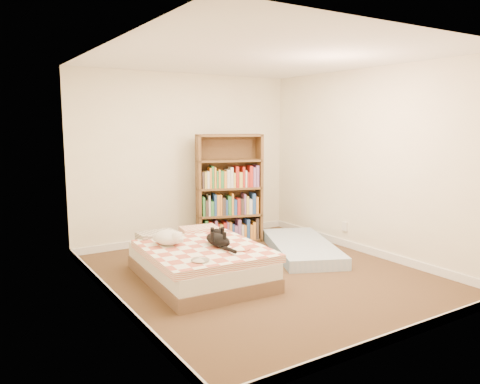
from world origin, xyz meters
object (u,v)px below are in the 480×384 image
bookshelf (228,203)px  white_dog (169,237)px  bed (199,261)px  black_cat (217,239)px  floor_mattress (302,247)px

bookshelf → white_dog: size_ratio=3.61×
bed → black_cat: bearing=-44.8°
bed → floor_mattress: bearing=9.7°
bed → bookshelf: 1.80m
black_cat → floor_mattress: bearing=39.3°
white_dog → bed: bearing=-1.6°
floor_mattress → bookshelf: bearing=138.7°
black_cat → bookshelf: bearing=81.3°
black_cat → white_dog: bearing=170.9°
white_dog → bookshelf: bearing=63.3°
bookshelf → black_cat: size_ratio=2.23×
bed → white_dog: 0.44m
bed → bookshelf: (1.18, 1.30, 0.38)m
floor_mattress → black_cat: bearing=-142.8°
bed → white_dog: (-0.29, 0.15, 0.29)m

